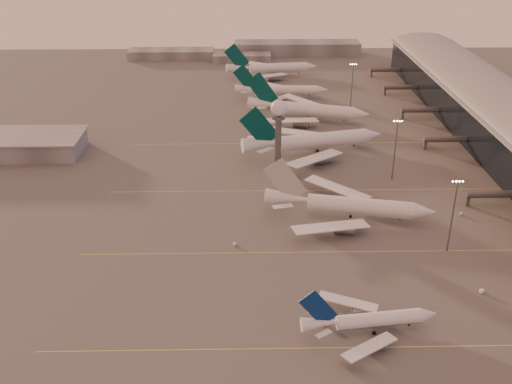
{
  "coord_description": "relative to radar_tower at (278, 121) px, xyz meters",
  "views": [
    {
      "loc": [
        -8.39,
        -105.59,
        98.46
      ],
      "look_at": [
        -4.71,
        79.62,
        9.28
      ],
      "focal_mm": 42.0,
      "sensor_mm": 36.0,
      "label": 1
    }
  ],
  "objects": [
    {
      "name": "gsv_tug_far",
      "position": [
        19.61,
        -18.55,
        -20.46
      ],
      "size": [
        2.92,
        3.77,
        0.95
      ],
      "color": "silver",
      "rests_on": "ground"
    },
    {
      "name": "mast_b",
      "position": [
        50.0,
        -65.0,
        -7.21
      ],
      "size": [
        3.6,
        0.56,
        25.0
      ],
      "color": "#505257",
      "rests_on": "ground"
    },
    {
      "name": "narrowbody_mid",
      "position": [
        17.78,
        -103.84,
        -18.07
      ],
      "size": [
        36.31,
        28.83,
        14.22
      ],
      "color": "white",
      "rests_on": "ground"
    },
    {
      "name": "mast_c",
      "position": [
        45.0,
        -10.0,
        -7.21
      ],
      "size": [
        3.6,
        0.56,
        25.0
      ],
      "color": "#505257",
      "rests_on": "ground"
    },
    {
      "name": "gsv_catering_b",
      "position": [
        62.45,
        -41.35,
        -19.01
      ],
      "size": [
        5.15,
        3.53,
        3.87
      ],
      "color": "silver",
      "rests_on": "ground"
    },
    {
      "name": "greentail_a",
      "position": [
        16.6,
        18.05,
        -16.79
      ],
      "size": [
        63.75,
        50.88,
        23.57
      ],
      "color": "white",
      "rests_on": "ground"
    },
    {
      "name": "greentail_b",
      "position": [
        18.38,
        62.71,
        -16.92
      ],
      "size": [
        60.82,
        48.37,
        22.81
      ],
      "color": "white",
      "rests_on": "ground"
    },
    {
      "name": "taxiway_markings",
      "position": [
        25.0,
        -64.0,
        -20.94
      ],
      "size": [
        180.0,
        185.25,
        0.02
      ],
      "color": "#D9D34C",
      "rests_on": "ground"
    },
    {
      "name": "greentail_d",
      "position": [
        4.19,
        148.8,
        -17.17
      ],
      "size": [
        58.82,
        47.25,
        21.4
      ],
      "color": "white",
      "rests_on": "ground"
    },
    {
      "name": "mast_d",
      "position": [
        43.0,
        80.0,
        -7.21
      ],
      "size": [
        3.6,
        0.56,
        25.0
      ],
      "color": "#505257",
      "rests_on": "ground"
    },
    {
      "name": "gsv_truck_b",
      "position": [
        53.25,
        -87.81,
        -19.76
      ],
      "size": [
        5.93,
        2.6,
        2.32
      ],
      "color": "silver",
      "rests_on": "ground"
    },
    {
      "name": "gsv_truck_c",
      "position": [
        -16.55,
        -60.45,
        -19.91
      ],
      "size": [
        5.31,
        2.96,
        2.03
      ],
      "color": "silver",
      "rests_on": "ground"
    },
    {
      "name": "ground",
      "position": [
        -5.0,
        -120.0,
        -20.95
      ],
      "size": [
        700.0,
        700.0,
        0.0
      ],
      "primitive_type": "plane",
      "color": "#514F4F",
      "rests_on": "ground"
    },
    {
      "name": "gsv_tug_hangar",
      "position": [
        37.6,
        41.79,
        -20.45
      ],
      "size": [
        3.73,
        2.65,
        0.97
      ],
      "color": "gold",
      "rests_on": "ground"
    },
    {
      "name": "widebody_white",
      "position": [
        22.31,
        -42.57,
        -17.36
      ],
      "size": [
        58.15,
        46.12,
        20.72
      ],
      "color": "white",
      "rests_on": "ground"
    },
    {
      "name": "greentail_c",
      "position": [
        7.49,
        100.54,
        -17.54
      ],
      "size": [
        53.13,
        42.91,
        19.3
      ],
      "color": "white",
      "rests_on": "ground"
    },
    {
      "name": "gsv_tug_mid",
      "position": [
        6.84,
        -100.94,
        -20.39
      ],
      "size": [
        4.35,
        4.29,
        1.09
      ],
      "color": "gold",
      "rests_on": "ground"
    },
    {
      "name": "distant_horizon",
      "position": [
        -2.38,
        205.14,
        -17.06
      ],
      "size": [
        165.0,
        37.5,
        9.0
      ],
      "color": "slate",
      "rests_on": "ground"
    },
    {
      "name": "radar_tower",
      "position": [
        0.0,
        0.0,
        0.0
      ],
      "size": [
        6.4,
        6.4,
        31.1
      ],
      "color": "#505257",
      "rests_on": "ground"
    }
  ]
}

